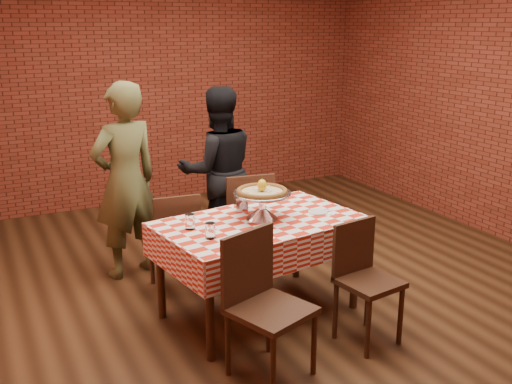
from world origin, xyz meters
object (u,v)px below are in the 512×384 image
table (259,268)px  chair_far_left (174,240)px  diner_black (218,171)px  pizza (262,192)px  condiment_caddy (241,203)px  chair_near_right (369,285)px  water_glass_right (190,222)px  chair_near_left (271,309)px  water_glass_left (210,231)px  diner_olive (125,181)px  pizza_stand (262,206)px  chair_far_right (244,219)px

table → chair_far_left: (-0.44, 0.71, 0.05)m
chair_far_left → diner_black: size_ratio=0.53×
pizza → condiment_caddy: bearing=105.7°
pizza → chair_near_right: 1.03m
water_glass_right → chair_near_left: size_ratio=0.12×
table → water_glass_left: 0.67m
table → pizza: 0.59m
chair_near_left → diner_olive: size_ratio=0.54×
table → water_glass_right: 0.69m
chair_near_left → diner_olive: diner_olive is taller
pizza_stand → chair_near_right: bearing=-59.5°
table → pizza_stand: 0.49m
condiment_caddy → chair_far_right: 0.77m
chair_far_left → pizza: bearing=130.6°
table → chair_near_left: bearing=-112.0°
chair_near_right → diner_black: bearing=88.0°
water_glass_right → diner_olive: (-0.17, 1.13, 0.05)m
water_glass_right → diner_black: size_ratio=0.07×
diner_black → pizza_stand: bearing=89.4°
diner_olive → water_glass_left: bearing=83.9°
chair_near_left → chair_far_right: bearing=50.3°
diner_olive → pizza_stand: bearing=107.3°
pizza_stand → chair_far_right: 0.95m
water_glass_right → condiment_caddy: size_ratio=0.83×
pizza → diner_olive: diner_olive is taller
chair_far_left → water_glass_right: bearing=87.5°
chair_near_left → chair_near_right: bearing=-15.3°
condiment_caddy → chair_near_left: chair_near_left is taller
water_glass_right → chair_far_right: (0.82, 0.82, -0.36)m
diner_black → chair_far_right: bearing=102.4°
pizza_stand → chair_far_right: (0.25, 0.83, -0.40)m
table → water_glass_left: bearing=-158.2°
water_glass_right → chair_far_left: 0.77m
condiment_caddy → chair_far_left: (-0.41, 0.44, -0.40)m
pizza_stand → diner_olive: (-0.74, 1.15, 0.00)m
chair_far_right → water_glass_right: bearing=52.7°
chair_near_right → diner_olive: (-1.18, 1.91, 0.43)m
water_glass_left → diner_olive: 1.39m
chair_near_left → diner_black: bearing=55.6°
pizza_stand → condiment_caddy: pizza_stand is taller
water_glass_right → diner_olive: bearing=98.3°
condiment_caddy → diner_black: diner_black is taller
water_glass_right → water_glass_left: bearing=-76.6°
diner_olive → diner_black: bearing=175.8°
water_glass_left → chair_far_left: size_ratio=0.13×
diner_olive → pizza: bearing=107.3°
diner_olive → diner_black: diner_olive is taller
water_glass_right → chair_far_left: (0.09, 0.66, -0.38)m
water_glass_left → chair_near_right: size_ratio=0.13×
table → pizza: bearing=43.5°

